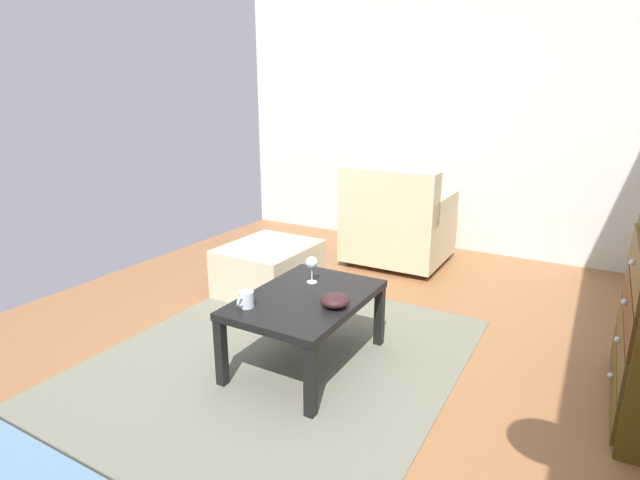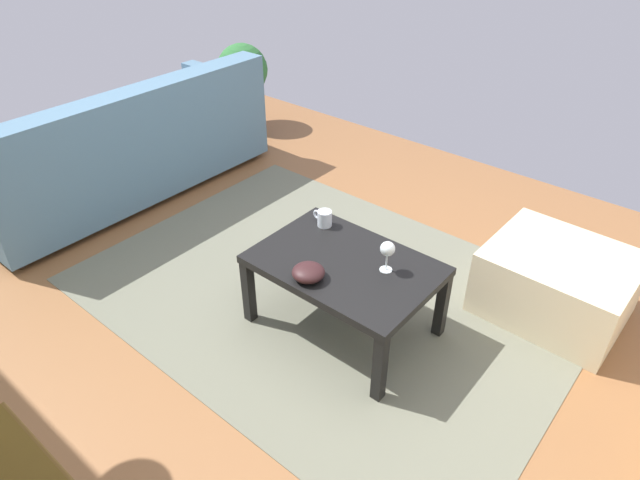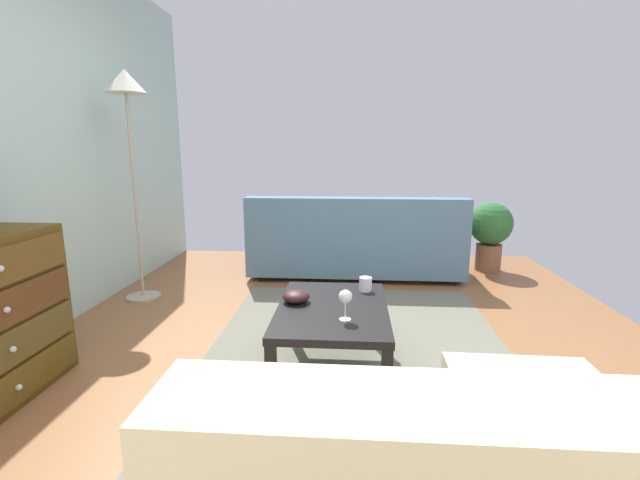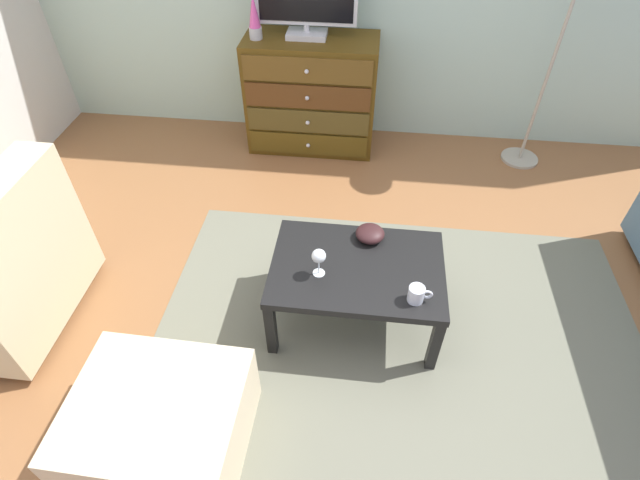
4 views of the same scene
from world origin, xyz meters
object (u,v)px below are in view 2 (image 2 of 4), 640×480
(wine_glass, at_px, (388,250))
(couch_large, at_px, (124,150))
(coffee_table, at_px, (345,270))
(bowl_decorative, at_px, (308,272))
(mug, at_px, (324,218))
(ottoman, at_px, (556,283))
(potted_plant, at_px, (243,77))

(wine_glass, bearing_deg, couch_large, -1.71)
(coffee_table, height_order, couch_large, couch_large)
(wine_glass, distance_m, bowl_decorative, 0.37)
(mug, bearing_deg, ottoman, -149.82)
(coffee_table, height_order, wine_glass, wine_glass)
(bowl_decorative, distance_m, potted_plant, 2.86)
(couch_large, relative_size, potted_plant, 2.90)
(mug, relative_size, couch_large, 0.05)
(wine_glass, xyz_separation_m, mug, (0.47, -0.11, -0.07))
(coffee_table, distance_m, ottoman, 1.13)
(wine_glass, bearing_deg, potted_plant, -30.43)
(wine_glass, relative_size, couch_large, 0.08)
(coffee_table, bearing_deg, couch_large, -3.86)
(couch_large, bearing_deg, coffee_table, 176.14)
(mug, xyz_separation_m, couch_large, (1.78, 0.05, -0.13))
(bowl_decorative, relative_size, ottoman, 0.22)
(bowl_decorative, bearing_deg, potted_plant, -37.66)
(mug, height_order, ottoman, mug)
(bowl_decorative, bearing_deg, wine_glass, -130.51)
(coffee_table, bearing_deg, wine_glass, -158.80)
(couch_large, bearing_deg, mug, -178.46)
(coffee_table, relative_size, wine_glass, 5.52)
(ottoman, bearing_deg, mug, 30.18)
(couch_large, bearing_deg, potted_plant, -79.52)
(mug, relative_size, ottoman, 0.16)
(bowl_decorative, relative_size, couch_large, 0.07)
(wine_glass, height_order, potted_plant, potted_plant)
(couch_large, height_order, potted_plant, couch_large)
(mug, relative_size, bowl_decorative, 0.75)
(coffee_table, height_order, potted_plant, potted_plant)
(coffee_table, relative_size, potted_plant, 1.20)
(wine_glass, distance_m, mug, 0.49)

